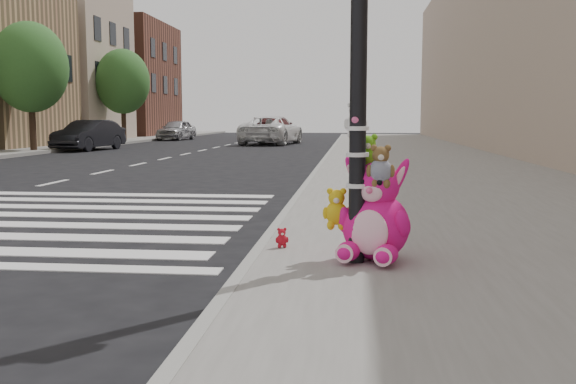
% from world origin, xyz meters
% --- Properties ---
extents(ground, '(120.00, 120.00, 0.00)m').
position_xyz_m(ground, '(0.00, 0.00, 0.00)').
color(ground, black).
rests_on(ground, ground).
extents(sidewalk_near, '(7.00, 80.00, 0.14)m').
position_xyz_m(sidewalk_near, '(5.00, 10.00, 0.07)').
color(sidewalk_near, slate).
rests_on(sidewalk_near, ground).
extents(curb_edge, '(0.12, 80.00, 0.15)m').
position_xyz_m(curb_edge, '(1.55, 10.00, 0.07)').
color(curb_edge, gray).
rests_on(curb_edge, ground).
extents(bld_far_d, '(6.00, 8.00, 10.00)m').
position_xyz_m(bld_far_d, '(-15.50, 35.00, 5.00)').
color(bld_far_d, tan).
rests_on(bld_far_d, ground).
extents(bld_far_e, '(6.00, 10.00, 9.00)m').
position_xyz_m(bld_far_e, '(-15.50, 46.00, 4.50)').
color(bld_far_e, brown).
rests_on(bld_far_e, ground).
extents(signal_pole, '(0.70, 0.50, 4.00)m').
position_xyz_m(signal_pole, '(2.61, 1.82, 1.74)').
color(signal_pole, black).
rests_on(signal_pole, sidewalk_near).
extents(tree_far_b, '(3.20, 3.20, 5.44)m').
position_xyz_m(tree_far_b, '(-11.20, 22.00, 3.65)').
color(tree_far_b, '#382619').
rests_on(tree_far_b, sidewalk_far).
extents(tree_far_c, '(3.20, 3.20, 5.44)m').
position_xyz_m(tree_far_c, '(-11.20, 33.00, 3.65)').
color(tree_far_c, '#382619').
rests_on(tree_far_c, sidewalk_far).
extents(pink_bunny, '(0.83, 0.91, 1.04)m').
position_xyz_m(pink_bunny, '(2.78, 1.88, 0.56)').
color(pink_bunny, '#E81382').
rests_on(pink_bunny, sidewalk_near).
extents(red_teddy, '(0.17, 0.14, 0.22)m').
position_xyz_m(red_teddy, '(1.80, 2.40, 0.25)').
color(red_teddy, '#B61220').
rests_on(red_teddy, sidewalk_near).
extents(car_dark_far, '(2.11, 4.47, 1.42)m').
position_xyz_m(car_dark_far, '(-9.80, 24.58, 0.71)').
color(car_dark_far, black).
rests_on(car_dark_far, ground).
extents(car_white_near, '(3.39, 6.01, 1.59)m').
position_xyz_m(car_white_near, '(-2.14, 32.13, 0.79)').
color(car_white_near, white).
rests_on(car_white_near, ground).
extents(car_maroon_near, '(2.93, 5.70, 1.58)m').
position_xyz_m(car_maroon_near, '(-3.26, 43.34, 0.79)').
color(car_maroon_near, '#541818').
rests_on(car_maroon_near, ground).
extents(car_silver_deep, '(2.08, 4.23, 1.39)m').
position_xyz_m(car_silver_deep, '(-9.48, 38.32, 0.69)').
color(car_silver_deep, '#B1B1B6').
rests_on(car_silver_deep, ground).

